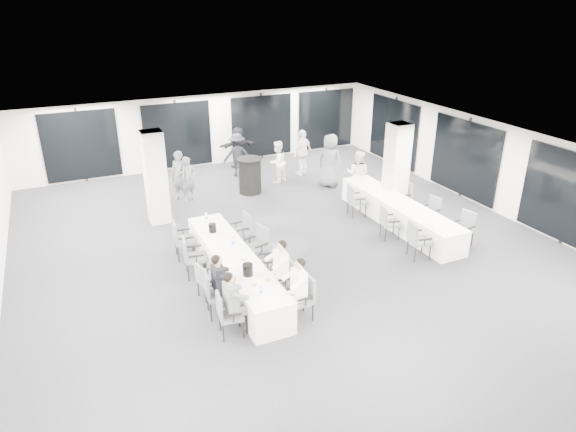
% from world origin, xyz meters
% --- Properties ---
extents(room, '(14.04, 16.04, 2.84)m').
position_xyz_m(room, '(0.89, 1.11, 1.39)').
color(room, '#26252B').
rests_on(room, ground).
extents(column_left, '(0.60, 0.60, 2.80)m').
position_xyz_m(column_left, '(-2.80, 3.20, 1.40)').
color(column_left, silver).
rests_on(column_left, floor).
extents(column_right, '(0.60, 0.60, 2.80)m').
position_xyz_m(column_right, '(4.20, 1.00, 1.40)').
color(column_right, silver).
rests_on(column_right, floor).
extents(banquet_table_main, '(0.90, 5.00, 0.75)m').
position_xyz_m(banquet_table_main, '(-1.92, -1.17, 0.38)').
color(banquet_table_main, silver).
rests_on(banquet_table_main, floor).
extents(banquet_table_side, '(0.90, 5.00, 0.75)m').
position_xyz_m(banquet_table_side, '(3.61, -0.07, 0.38)').
color(banquet_table_side, silver).
rests_on(banquet_table_side, floor).
extents(cocktail_table, '(0.88, 0.88, 1.23)m').
position_xyz_m(cocktail_table, '(0.58, 4.33, 0.62)').
color(cocktail_table, black).
rests_on(cocktail_table, floor).
extents(chair_main_left_near, '(0.54, 0.59, 0.96)m').
position_xyz_m(chair_main_left_near, '(-2.76, -3.08, 0.55)').
color(chair_main_left_near, '#56585E').
rests_on(chair_main_left_near, floor).
extents(chair_main_left_second, '(0.59, 0.63, 1.03)m').
position_xyz_m(chair_main_left_second, '(-2.76, -2.29, 0.59)').
color(chair_main_left_second, '#56585E').
rests_on(chair_main_left_second, floor).
extents(chair_main_left_mid, '(0.51, 0.54, 0.87)m').
position_xyz_m(chair_main_left_mid, '(-2.75, -1.56, 0.50)').
color(chair_main_left_mid, '#56585E').
rests_on(chair_main_left_mid, floor).
extents(chair_main_left_fourth, '(0.59, 0.63, 1.02)m').
position_xyz_m(chair_main_left_fourth, '(-2.76, -0.45, 0.58)').
color(chair_main_left_fourth, '#56585E').
rests_on(chair_main_left_fourth, floor).
extents(chair_main_left_far, '(0.57, 0.62, 1.03)m').
position_xyz_m(chair_main_left_far, '(-2.76, 0.58, 0.59)').
color(chair_main_left_far, '#56585E').
rests_on(chair_main_left_far, floor).
extents(chair_main_right_near, '(0.51, 0.56, 0.97)m').
position_xyz_m(chair_main_right_near, '(-1.09, -3.17, 0.55)').
color(chair_main_right_near, '#56585E').
rests_on(chair_main_right_near, floor).
extents(chair_main_right_second, '(0.50, 0.55, 0.92)m').
position_xyz_m(chair_main_right_second, '(-1.09, -2.26, 0.52)').
color(chair_main_right_second, '#56585E').
rests_on(chair_main_right_second, floor).
extents(chair_main_right_mid, '(0.52, 0.55, 0.86)m').
position_xyz_m(chair_main_right_mid, '(-1.10, -1.36, 0.49)').
color(chair_main_right_mid, '#56585E').
rests_on(chair_main_right_mid, floor).
extents(chair_main_right_fourth, '(0.63, 0.66, 1.04)m').
position_xyz_m(chair_main_right_fourth, '(-1.08, -0.61, 0.59)').
color(chair_main_right_fourth, '#56585E').
rests_on(chair_main_right_fourth, floor).
extents(chair_main_right_far, '(0.50, 0.56, 0.96)m').
position_xyz_m(chair_main_right_far, '(-1.09, 0.54, 0.55)').
color(chair_main_right_far, '#56585E').
rests_on(chair_main_right_far, floor).
extents(chair_side_left_near, '(0.59, 0.63, 1.00)m').
position_xyz_m(chair_side_left_near, '(2.77, -1.99, 0.57)').
color(chair_side_left_near, '#56585E').
rests_on(chair_side_left_near, floor).
extents(chair_side_left_mid, '(0.57, 0.60, 0.93)m').
position_xyz_m(chair_side_left_mid, '(2.78, -0.69, 0.53)').
color(chair_side_left_mid, '#56585E').
rests_on(chair_side_left_mid, floor).
extents(chair_side_left_far, '(0.58, 0.62, 0.99)m').
position_xyz_m(chair_side_left_far, '(2.77, 1.06, 0.57)').
color(chair_side_left_far, '#56585E').
rests_on(chair_side_left_far, floor).
extents(chair_side_right_near, '(0.57, 0.60, 0.97)m').
position_xyz_m(chair_side_right_near, '(4.44, -1.91, 0.55)').
color(chair_side_right_near, '#56585E').
rests_on(chair_side_right_near, floor).
extents(chair_side_right_mid, '(0.53, 0.56, 0.90)m').
position_xyz_m(chair_side_right_mid, '(4.44, -0.55, 0.52)').
color(chair_side_right_mid, '#56585E').
rests_on(chair_side_right_mid, floor).
extents(chair_side_right_far, '(0.52, 0.56, 0.93)m').
position_xyz_m(chair_side_right_far, '(4.44, 0.80, 0.53)').
color(chair_side_right_far, '#56585E').
rests_on(chair_side_right_far, floor).
extents(seated_guest_a, '(0.50, 0.38, 1.44)m').
position_xyz_m(seated_guest_a, '(-2.59, -3.09, 0.81)').
color(seated_guest_a, '#595C61').
rests_on(seated_guest_a, floor).
extents(seated_guest_b, '(0.50, 0.38, 1.44)m').
position_xyz_m(seated_guest_b, '(-2.59, -2.30, 0.81)').
color(seated_guest_b, black).
rests_on(seated_guest_b, floor).
extents(seated_guest_c, '(0.50, 0.38, 1.44)m').
position_xyz_m(seated_guest_c, '(-1.25, -3.17, 0.81)').
color(seated_guest_c, white).
rests_on(seated_guest_c, floor).
extents(seated_guest_d, '(0.50, 0.38, 1.44)m').
position_xyz_m(seated_guest_d, '(-1.25, -2.25, 0.81)').
color(seated_guest_d, white).
rests_on(seated_guest_d, floor).
extents(standing_guest_a, '(0.76, 0.68, 1.71)m').
position_xyz_m(standing_guest_a, '(-1.53, 4.48, 0.86)').
color(standing_guest_a, '#595C61').
rests_on(standing_guest_a, floor).
extents(standing_guest_b, '(0.98, 0.83, 1.74)m').
position_xyz_m(standing_guest_b, '(1.87, 4.91, 0.87)').
color(standing_guest_b, white).
rests_on(standing_guest_b, floor).
extents(standing_guest_c, '(1.28, 0.81, 1.85)m').
position_xyz_m(standing_guest_c, '(0.80, 6.22, 0.92)').
color(standing_guest_c, black).
rests_on(standing_guest_c, floor).
extents(standing_guest_d, '(1.32, 1.11, 1.96)m').
position_xyz_m(standing_guest_d, '(3.10, 5.35, 0.98)').
color(standing_guest_d, white).
rests_on(standing_guest_d, floor).
extents(standing_guest_e, '(1.10, 1.21, 2.15)m').
position_xyz_m(standing_guest_e, '(3.39, 3.76, 1.07)').
color(standing_guest_e, '#595C61').
rests_on(standing_guest_e, floor).
extents(standing_guest_f, '(1.70, 0.71, 1.83)m').
position_xyz_m(standing_guest_f, '(1.19, 7.20, 0.92)').
color(standing_guest_f, black).
rests_on(standing_guest_f, floor).
extents(standing_guest_g, '(0.89, 0.88, 1.91)m').
position_xyz_m(standing_guest_g, '(-1.78, 4.64, 0.95)').
color(standing_guest_g, '#595C61').
rests_on(standing_guest_g, floor).
extents(standing_guest_h, '(0.97, 1.00, 1.80)m').
position_xyz_m(standing_guest_h, '(3.78, 2.50, 0.90)').
color(standing_guest_h, white).
rests_on(standing_guest_h, floor).
extents(ice_bucket_near, '(0.23, 0.23, 0.26)m').
position_xyz_m(ice_bucket_near, '(-1.97, -2.21, 0.88)').
color(ice_bucket_near, black).
rests_on(ice_bucket_near, banquet_table_main).
extents(ice_bucket_far, '(0.20, 0.20, 0.23)m').
position_xyz_m(ice_bucket_far, '(-2.01, 0.22, 0.86)').
color(ice_bucket_far, black).
rests_on(ice_bucket_far, banquet_table_main).
extents(water_bottle_a, '(0.07, 0.07, 0.20)m').
position_xyz_m(water_bottle_a, '(-2.01, -3.08, 0.85)').
color(water_bottle_a, silver).
rests_on(water_bottle_a, banquet_table_main).
extents(water_bottle_b, '(0.08, 0.08, 0.25)m').
position_xyz_m(water_bottle_b, '(-1.80, -0.76, 0.87)').
color(water_bottle_b, silver).
rests_on(water_bottle_b, banquet_table_main).
extents(water_bottle_c, '(0.07, 0.07, 0.23)m').
position_xyz_m(water_bottle_c, '(-1.95, 0.99, 0.86)').
color(water_bottle_c, silver).
rests_on(water_bottle_c, banquet_table_main).
extents(plate_a, '(0.21, 0.21, 0.03)m').
position_xyz_m(plate_a, '(-2.00, -2.68, 0.76)').
color(plate_a, white).
rests_on(plate_a, banquet_table_main).
extents(plate_b, '(0.21, 0.21, 0.03)m').
position_xyz_m(plate_b, '(-1.68, -2.64, 0.76)').
color(plate_b, white).
rests_on(plate_b, banquet_table_main).
extents(plate_c, '(0.22, 0.22, 0.03)m').
position_xyz_m(plate_c, '(-1.83, -1.55, 0.76)').
color(plate_c, white).
rests_on(plate_c, banquet_table_main).
extents(wine_glass, '(0.07, 0.07, 0.19)m').
position_xyz_m(wine_glass, '(-1.64, -3.47, 0.90)').
color(wine_glass, silver).
rests_on(wine_glass, banquet_table_main).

